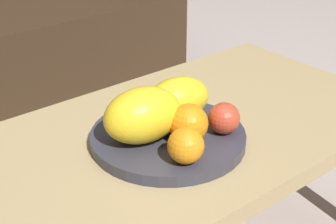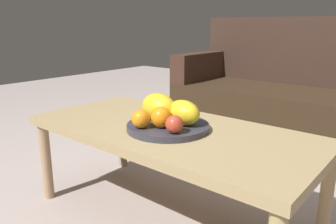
% 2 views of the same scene
% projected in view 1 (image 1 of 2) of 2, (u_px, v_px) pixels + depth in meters
% --- Properties ---
extents(coffee_table, '(1.24, 0.58, 0.43)m').
position_uv_depth(coffee_table, '(153.00, 157.00, 1.16)').
color(coffee_table, tan).
rests_on(coffee_table, ground_plane).
extents(fruit_bowl, '(0.34, 0.34, 0.03)m').
position_uv_depth(fruit_bowl, '(168.00, 137.00, 1.13)').
color(fruit_bowl, '#33333F').
rests_on(fruit_bowl, coffee_table).
extents(melon_large_front, '(0.16, 0.12, 0.10)m').
position_uv_depth(melon_large_front, '(177.00, 99.00, 1.15)').
color(melon_large_front, yellow).
rests_on(melon_large_front, fruit_bowl).
extents(melon_smaller_beside, '(0.19, 0.14, 0.12)m').
position_uv_depth(melon_smaller_beside, '(143.00, 115.00, 1.07)').
color(melon_smaller_beside, yellow).
rests_on(melon_smaller_beside, fruit_bowl).
extents(orange_front, '(0.08, 0.08, 0.08)m').
position_uv_depth(orange_front, '(188.00, 123.00, 1.07)').
color(orange_front, orange).
rests_on(orange_front, fruit_bowl).
extents(orange_left, '(0.07, 0.07, 0.07)m').
position_uv_depth(orange_left, '(186.00, 146.00, 1.00)').
color(orange_left, orange).
rests_on(orange_left, fruit_bowl).
extents(apple_front, '(0.07, 0.07, 0.07)m').
position_uv_depth(apple_front, '(224.00, 118.00, 1.11)').
color(apple_front, '#B93F28').
rests_on(apple_front, fruit_bowl).
extents(banana_bunch, '(0.17, 0.12, 0.06)m').
position_uv_depth(banana_bunch, '(163.00, 112.00, 1.15)').
color(banana_bunch, yellow).
rests_on(banana_bunch, fruit_bowl).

